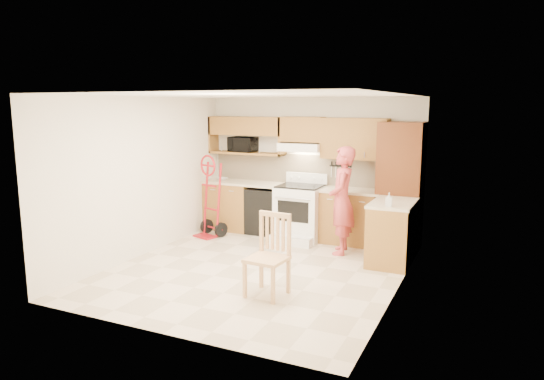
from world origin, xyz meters
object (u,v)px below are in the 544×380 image
Objects in this scene: microwave at (243,144)px; range at (299,208)px; dining_chair at (267,256)px; person at (342,201)px; hand_truck at (209,200)px.

range is at bearing -10.32° from microwave.
dining_chair is at bearing -52.56° from microwave.
microwave reaches higher than person.
person is 2.49m from hand_truck.
range is 1.64m from hand_truck.
dining_chair is (-0.32, -2.14, -0.35)m from person.
microwave reaches higher than hand_truck.
person is at bearing 86.34° from dining_chair.
microwave is 0.49× the size of dining_chair.
person is (0.91, -0.44, 0.29)m from range.
microwave is at bearing 127.55° from dining_chair.
microwave is 0.29× the size of person.
hand_truck is (-2.49, -0.01, -0.19)m from person.
microwave is 3.65m from dining_chair.
person is 1.29× the size of hand_truck.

